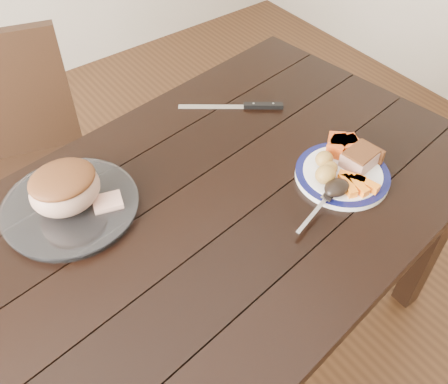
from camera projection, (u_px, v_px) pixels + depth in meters
ground at (202, 356)px, 1.76m from camera, size 4.00×4.00×0.00m
dining_table at (195, 239)px, 1.29m from camera, size 1.71×1.11×0.75m
chair_far at (23, 159)px, 1.70m from camera, size 0.53×0.54×0.93m
dinner_plate at (342, 175)px, 1.31m from camera, size 0.25×0.25×0.02m
plate_rim at (343, 173)px, 1.30m from camera, size 0.25×0.25×0.02m
serving_platter at (71, 208)px, 1.23m from camera, size 0.33×0.33×0.02m
pork_slice at (360, 159)px, 1.31m from camera, size 0.10×0.08×0.04m
roasted_potatoes at (326, 168)px, 1.28m from camera, size 0.09×0.09×0.05m
carrot_batons at (356, 183)px, 1.25m from camera, size 0.08×0.11×0.02m
pumpkin_wedges at (342, 145)px, 1.34m from camera, size 0.10×0.09×0.04m
dark_mushroom at (337, 188)px, 1.24m from camera, size 0.07×0.05×0.03m
fork at (319, 208)px, 1.21m from camera, size 0.18×0.07×0.00m
roast_joint at (65, 190)px, 1.18m from camera, size 0.17×0.15×0.11m
cut_slice at (108, 203)px, 1.22m from camera, size 0.08×0.07×0.02m
carving_knife at (250, 106)px, 1.52m from camera, size 0.27×0.21×0.01m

